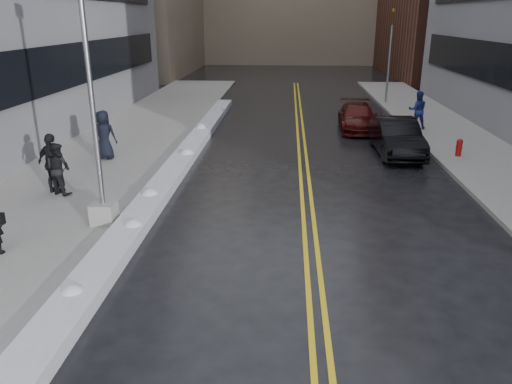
% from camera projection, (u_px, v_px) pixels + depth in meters
% --- Properties ---
extents(ground, '(160.00, 160.00, 0.00)m').
position_uv_depth(ground, '(210.00, 264.00, 12.13)').
color(ground, black).
rests_on(ground, ground).
extents(sidewalk_west, '(5.50, 50.00, 0.15)m').
position_uv_depth(sidewalk_west, '(114.00, 152.00, 21.86)').
color(sidewalk_west, gray).
rests_on(sidewalk_west, ground).
extents(sidewalk_east, '(4.00, 50.00, 0.15)m').
position_uv_depth(sidewalk_east, '(482.00, 158.00, 20.91)').
color(sidewalk_east, gray).
rests_on(sidewalk_east, ground).
extents(lane_line_left, '(0.12, 50.00, 0.01)m').
position_uv_depth(lane_line_left, '(299.00, 156.00, 21.40)').
color(lane_line_left, gold).
rests_on(lane_line_left, ground).
extents(lane_line_right, '(0.12, 50.00, 0.01)m').
position_uv_depth(lane_line_right, '(306.00, 157.00, 21.38)').
color(lane_line_right, gold).
rests_on(lane_line_right, ground).
extents(snow_ridge, '(0.90, 30.00, 0.34)m').
position_uv_depth(snow_ridge, '(179.00, 164.00, 19.75)').
color(snow_ridge, silver).
rests_on(snow_ridge, ground).
extents(lamppost, '(0.65, 0.65, 7.62)m').
position_uv_depth(lamppost, '(96.00, 141.00, 13.37)').
color(lamppost, gray).
rests_on(lamppost, sidewalk_west).
extents(fire_hydrant, '(0.26, 0.26, 0.73)m').
position_uv_depth(fire_hydrant, '(459.00, 147.00, 20.81)').
color(fire_hydrant, maroon).
rests_on(fire_hydrant, sidewalk_east).
extents(traffic_signal, '(0.16, 0.20, 6.00)m').
position_uv_depth(traffic_signal, '(390.00, 53.00, 33.07)').
color(traffic_signal, gray).
rests_on(traffic_signal, sidewalk_east).
extents(pedestrian_b, '(1.02, 0.91, 1.71)m').
position_uv_depth(pedestrian_b, '(58.00, 169.00, 16.21)').
color(pedestrian_b, black).
rests_on(pedestrian_b, sidewalk_west).
extents(pedestrian_c, '(1.00, 0.68, 1.99)m').
position_uv_depth(pedestrian_c, '(104.00, 135.00, 20.22)').
color(pedestrian_c, black).
rests_on(pedestrian_c, sidewalk_west).
extents(pedestrian_d, '(1.26, 0.83, 2.00)m').
position_uv_depth(pedestrian_d, '(53.00, 164.00, 16.27)').
color(pedestrian_d, black).
rests_on(pedestrian_d, sidewalk_west).
extents(pedestrian_east, '(0.97, 0.77, 1.93)m').
position_uv_depth(pedestrian_east, '(418.00, 110.00, 25.74)').
color(pedestrian_east, navy).
rests_on(pedestrian_east, sidewalk_east).
extents(car_black, '(1.75, 4.76, 1.56)m').
position_uv_depth(car_black, '(396.00, 137.00, 21.46)').
color(car_black, black).
rests_on(car_black, ground).
extents(car_maroon, '(2.07, 4.72, 1.35)m').
position_uv_depth(car_maroon, '(358.00, 117.00, 26.25)').
color(car_maroon, '#3B0A09').
rests_on(car_maroon, ground).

